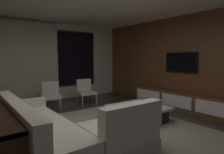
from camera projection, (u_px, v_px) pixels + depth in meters
floor at (102, 134)px, 3.81m from camera, size 9.20×9.20×0.00m
back_wall_with_window at (39, 62)px, 6.50m from camera, size 6.60×0.30×2.70m
media_wall at (191, 63)px, 5.53m from camera, size 0.12×7.80×2.70m
area_rug at (119, 131)px, 3.95m from camera, size 3.20×3.80×0.01m
sectional_couch at (60, 131)px, 3.17m from camera, size 1.98×2.50×0.82m
coffee_table at (138, 113)px, 4.55m from camera, size 1.16×1.16×0.36m
book_stack_on_coffee_table at (136, 103)px, 4.70m from camera, size 0.27×0.20×0.09m
accent_chair_near_window at (86, 90)px, 6.35m from camera, size 0.61×0.63×0.78m
accent_chair_by_curtain at (51, 94)px, 5.73m from camera, size 0.68×0.69×0.78m
media_console at (182, 101)px, 5.50m from camera, size 0.46×3.10×0.52m
mounted_tv at (181, 62)px, 5.66m from camera, size 0.05×1.02×0.59m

